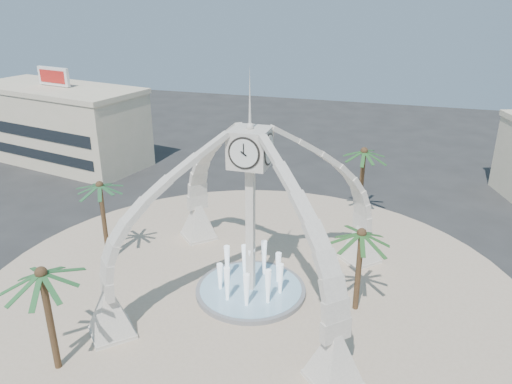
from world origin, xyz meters
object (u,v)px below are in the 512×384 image
(fountain, at_px, (251,289))
(palm_south, at_px, (41,274))
(palm_east, at_px, (362,234))
(palm_west, at_px, (100,186))
(clock_tower, at_px, (250,212))
(palm_north, at_px, (364,152))

(fountain, height_order, palm_south, palm_south)
(palm_east, xyz_separation_m, palm_west, (-19.95, 0.77, 0.78))
(palm_east, distance_m, palm_west, 19.98)
(clock_tower, height_order, palm_north, clock_tower)
(palm_east, height_order, palm_north, palm_north)
(palm_east, height_order, palm_south, palm_south)
(clock_tower, bearing_deg, palm_north, 67.63)
(fountain, xyz_separation_m, palm_east, (7.52, 0.22, 5.49))
(palm_west, bearing_deg, clock_tower, -4.56)
(fountain, distance_m, palm_west, 13.95)
(palm_west, bearing_deg, palm_east, -2.20)
(palm_east, bearing_deg, palm_north, 95.24)
(clock_tower, xyz_separation_m, palm_east, (7.52, 0.22, -0.71))
(palm_east, bearing_deg, fountain, -178.29)
(palm_east, relative_size, palm_north, 0.86)
(palm_west, bearing_deg, palm_south, -71.13)
(clock_tower, height_order, palm_east, clock_tower)
(palm_east, relative_size, palm_west, 0.90)
(palm_east, bearing_deg, clock_tower, -178.29)
(clock_tower, height_order, palm_west, clock_tower)
(palm_west, relative_size, palm_north, 0.96)
(palm_south, bearing_deg, palm_east, 34.39)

